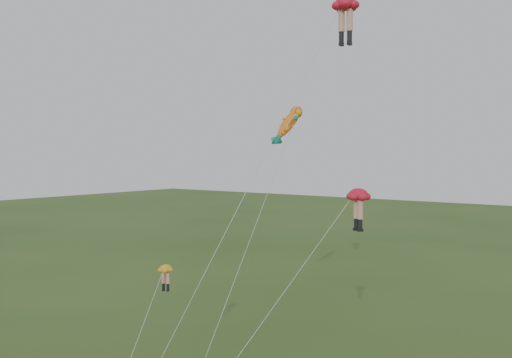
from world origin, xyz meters
The scene contains 4 objects.
legs_kite_red_high centered at (6.31, 7.01, 23.17)m, with size 9.20×10.56×24.08m.
legs_kite_red_mid centered at (8.25, 4.88, 12.29)m, with size 6.94×9.66×13.03m.
legs_kite_yellow centered at (-4.20, 2.63, 7.05)m, with size 2.79×7.37×7.72m.
fish_kite centered at (0.57, 10.03, 16.98)m, with size 1.92×11.72×18.45m.
Camera 1 is at (22.24, -23.06, 14.92)m, focal length 40.00 mm.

